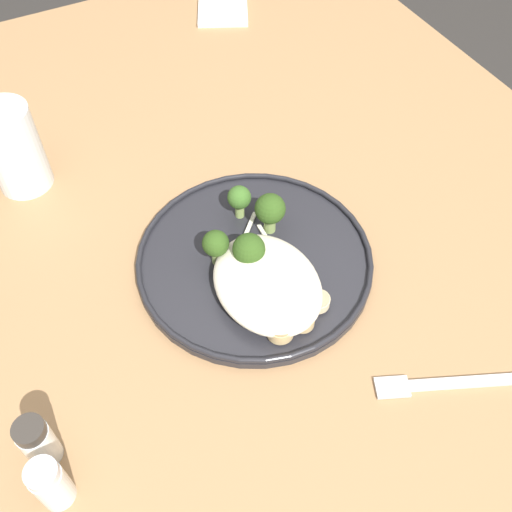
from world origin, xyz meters
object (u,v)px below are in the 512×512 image
Objects in this scene: water_glass at (15,152)px; seared_scallop_large_seared at (280,329)px; seared_scallop_on_noodles at (318,301)px; seared_scallop_center_golden at (262,297)px; salt_shaker at (50,484)px; dinner_plate at (256,262)px; folded_napkin at (223,4)px; broccoli_floret_right_tilted at (249,250)px; pepper_shaker at (38,442)px; broccoli_floret_rear_charred at (270,210)px; seared_scallop_tilted_round at (265,262)px; broccoli_floret_center_pile at (216,244)px; broccoli_floret_left_leaning at (239,199)px; dinner_fork at (454,383)px; seared_scallop_rear_pale at (303,319)px; seared_scallop_front_small at (287,280)px.

seared_scallop_large_seared is at bearing -153.48° from water_glass.
seared_scallop_on_noodles is at bearing -146.06° from water_glass.
salt_shaker is at bearing 110.03° from seared_scallop_center_golden.
dinner_plate is 0.61m from folded_napkin.
seared_scallop_center_golden is at bearing 159.02° from dinner_plate.
broccoli_floret_right_tilted is 0.83× the size of pepper_shaker.
seared_scallop_large_seared is (-0.05, 0.00, 0.00)m from seared_scallop_center_golden.
pepper_shaker is at bearing 114.32° from broccoli_floret_rear_charred.
water_glass is 1.82× the size of salt_shaker.
seared_scallop_tilted_round is 0.64× the size of broccoli_floret_center_pile.
water_glass reaches higher than broccoli_floret_left_leaning.
seared_scallop_on_noodles is 0.06m from seared_scallop_large_seared.
seared_scallop_large_seared is at bearing -79.05° from salt_shaker.
dinner_fork is (-0.28, -0.08, -0.04)m from broccoli_floret_rear_charred.
water_glass is 0.81× the size of folded_napkin.
broccoli_floret_right_tilted reaches higher than broccoli_floret_left_leaning.
seared_scallop_large_seared is 0.59× the size of broccoli_floret_center_pile.
folded_napkin is 0.86m from pepper_shaker.
broccoli_floret_rear_charred reaches higher than broccoli_floret_left_leaning.
broccoli_floret_rear_charred is 0.48× the size of water_glass.
dinner_plate is at bearing 25.75° from dinner_fork.
water_glass reaches higher than seared_scallop_on_noodles.
seared_scallop_large_seared and seared_scallop_rear_pale have the same top height.
seared_scallop_rear_pale is 0.09m from seared_scallop_tilted_round.
salt_shaker is (-0.11, 0.31, 0.01)m from seared_scallop_front_small.
broccoli_floret_right_tilted is at bearing -144.28° from water_glass.
seared_scallop_front_small is at bearing -144.74° from water_glass.
seared_scallop_front_small is 0.05m from seared_scallop_on_noodles.
seared_scallop_center_golden is 0.17× the size of dinner_fork.
seared_scallop_on_noodles is 0.33m from pepper_shaker.
seared_scallop_center_golden is 1.08× the size of seared_scallop_rear_pale.
seared_scallop_large_seared and seared_scallop_tilted_round have the same top height.
dinner_plate is 9.50× the size of seared_scallop_large_seared.
dinner_plate is 0.08m from broccoli_floret_left_leaning.
seared_scallop_tilted_round is at bearing -64.45° from salt_shaker.
broccoli_floret_center_pile is (-0.06, 0.06, 0.00)m from broccoli_floret_left_leaning.
dinner_plate is 4.33× the size of salt_shaker.
broccoli_floret_rear_charred is (0.02, -0.08, 0.00)m from broccoli_floret_center_pile.
seared_scallop_on_noodles is at bearing -152.46° from broccoli_floret_right_tilted.
pepper_shaker reaches higher than seared_scallop_tilted_round.
dinner_plate is 8.87× the size of seared_scallop_tilted_round.
seared_scallop_rear_pale is 0.57× the size of broccoli_floret_left_leaning.
seared_scallop_rear_pale reaches higher than seared_scallop_on_noodles.
broccoli_floret_right_tilted is at bearing -69.00° from pepper_shaker.
salt_shaker is (-0.16, 0.29, 0.02)m from dinner_plate.
seared_scallop_on_noodles is 0.57× the size of broccoli_floret_left_leaning.
folded_napkin is (0.81, -0.11, 0.00)m from dinner_fork.
broccoli_floret_right_tilted is 0.83× the size of salt_shaker.
dinner_plate is 5.95× the size of broccoli_floret_left_leaning.
seared_scallop_center_golden is 0.58× the size of broccoli_floret_center_pile.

